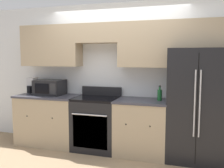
{
  "coord_description": "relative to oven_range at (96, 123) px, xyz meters",
  "views": [
    {
      "loc": [
        1.26,
        -3.73,
        1.64
      ],
      "look_at": [
        -0.0,
        0.31,
        1.18
      ],
      "focal_mm": 40.0,
      "sensor_mm": 36.0,
      "label": 1
    }
  ],
  "objects": [
    {
      "name": "ground_plane",
      "position": [
        0.29,
        -0.31,
        -0.47
      ],
      "size": [
        12.0,
        12.0,
        0.0
      ],
      "primitive_type": "plane",
      "color": "#937A5B"
    },
    {
      "name": "wall_back",
      "position": [
        0.31,
        0.27,
        1.05
      ],
      "size": [
        8.0,
        0.39,
        2.6
      ],
      "color": "silver",
      "rests_on": "ground_plane"
    },
    {
      "name": "lower_cabinets_left",
      "position": [
        -0.96,
        0.0,
        -0.0
      ],
      "size": [
        1.17,
        0.64,
        0.93
      ],
      "color": "tan",
      "rests_on": "ground_plane"
    },
    {
      "name": "lower_cabinets_right",
      "position": [
        0.81,
        0.0,
        -0.0
      ],
      "size": [
        0.87,
        0.64,
        0.93
      ],
      "color": "tan",
      "rests_on": "ground_plane"
    },
    {
      "name": "oven_range",
      "position": [
        0.0,
        0.0,
        0.0
      ],
      "size": [
        0.77,
        0.65,
        1.09
      ],
      "color": "black",
      "rests_on": "ground_plane"
    },
    {
      "name": "refrigerator",
      "position": [
        1.67,
        0.06,
        0.42
      ],
      "size": [
        0.88,
        0.77,
        1.77
      ],
      "color": "black",
      "rests_on": "ground_plane"
    },
    {
      "name": "microwave",
      "position": [
        -0.95,
        0.06,
        0.6
      ],
      "size": [
        0.52,
        0.41,
        0.28
      ],
      "color": "black",
      "rests_on": "lower_cabinets_left"
    },
    {
      "name": "bottle",
      "position": [
        1.1,
        0.04,
        0.56
      ],
      "size": [
        0.08,
        0.08,
        0.25
      ],
      "color": "#195928",
      "rests_on": "lower_cabinets_right"
    },
    {
      "name": "coffee_maker",
      "position": [
        -1.4,
        0.15,
        0.6
      ],
      "size": [
        0.15,
        0.25,
        0.3
      ],
      "color": "#B7B7BC",
      "rests_on": "lower_cabinets_left"
    }
  ]
}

